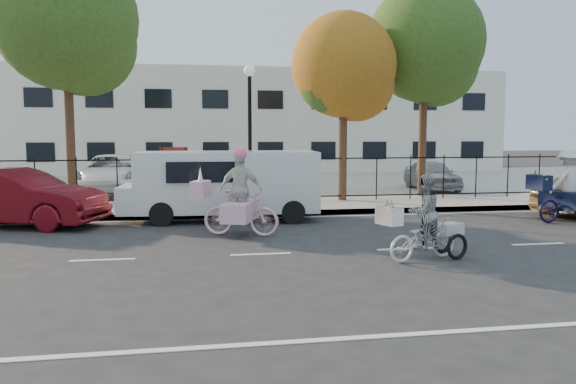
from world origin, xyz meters
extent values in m
plane|color=#333334|center=(0.00, 0.00, 0.00)|extent=(120.00, 120.00, 0.00)
cube|color=#A8A399|center=(0.00, 5.05, 0.07)|extent=(60.00, 0.10, 0.15)
cube|color=#A8A399|center=(0.00, 6.10, 0.07)|extent=(60.00, 2.20, 0.15)
cube|color=#A8A399|center=(0.00, 15.00, 0.07)|extent=(60.00, 15.60, 0.15)
cube|color=silver|center=(0.00, 25.00, 3.00)|extent=(34.00, 10.00, 6.00)
cylinder|color=black|center=(0.50, 6.80, 2.15)|extent=(0.12, 0.12, 4.00)
sphere|color=white|center=(0.50, 6.80, 4.30)|extent=(0.36, 0.36, 0.36)
cylinder|color=black|center=(-2.20, 6.80, 1.05)|extent=(0.06, 0.06, 1.80)
cylinder|color=black|center=(-1.50, 6.80, 1.05)|extent=(0.06, 0.06, 1.80)
cube|color=#59140F|center=(-1.85, 6.80, 1.65)|extent=(0.85, 0.04, 0.60)
imported|color=white|center=(2.95, -0.99, 0.40)|extent=(1.63, 0.99, 0.81)
imported|color=white|center=(2.95, -0.99, 0.90)|extent=(0.82, 0.72, 1.41)
cube|color=silver|center=(2.18, -1.24, 0.90)|extent=(0.41, 0.55, 0.32)
cone|color=silver|center=(2.18, -1.14, 1.11)|extent=(0.13, 0.13, 0.16)
cone|color=silver|center=(2.18, -1.35, 1.11)|extent=(0.13, 0.13, 0.16)
torus|color=black|center=(3.59, -1.10, 0.25)|extent=(0.50, 0.22, 0.50)
torus|color=black|center=(3.59, -0.47, 0.25)|extent=(0.50, 0.22, 0.50)
cube|color=white|center=(3.59, -0.78, 0.54)|extent=(0.52, 0.44, 0.22)
imported|color=beige|center=(-0.21, 2.06, 0.54)|extent=(1.86, 1.10, 1.08)
imported|color=silver|center=(-0.21, 2.06, 1.09)|extent=(1.08, 0.73, 1.70)
cube|color=#D7A3BB|center=(-1.12, 2.39, 1.08)|extent=(0.51, 0.67, 0.39)
cone|color=white|center=(-1.12, 2.39, 1.42)|extent=(0.13, 0.13, 0.34)
cube|color=#D7A3BB|center=(-0.21, 2.06, 0.59)|extent=(1.04, 1.52, 0.43)
sphere|color=pink|center=(-0.21, 2.06, 1.92)|extent=(0.30, 0.30, 0.30)
imported|color=black|center=(8.60, 2.66, 0.49)|extent=(1.97, 0.99, 0.99)
imported|color=white|center=(8.60, 2.66, 1.11)|extent=(1.21, 0.83, 1.73)
cube|color=black|center=(7.63, 2.48, 1.10)|extent=(0.43, 0.65, 0.39)
cone|color=gold|center=(7.63, 2.68, 1.32)|extent=(0.13, 0.26, 0.35)
cone|color=gold|center=(7.63, 2.28, 1.32)|extent=(0.13, 0.26, 0.35)
cube|color=black|center=(8.60, 2.66, 0.60)|extent=(0.85, 1.51, 0.44)
cube|color=silver|center=(-0.35, 4.50, 1.07)|extent=(4.94, 2.10, 1.61)
cube|color=silver|center=(-2.99, 4.50, 0.63)|extent=(0.56, 1.77, 0.72)
cylinder|color=black|center=(-2.05, 3.71, 0.31)|extent=(0.64, 0.27, 0.63)
cylinder|color=black|center=(-2.05, 5.29, 0.31)|extent=(0.64, 0.27, 0.63)
cylinder|color=black|center=(1.36, 3.71, 0.31)|extent=(0.64, 0.27, 0.63)
cylinder|color=black|center=(1.36, 5.29, 0.31)|extent=(0.64, 0.27, 0.63)
imported|color=#570A11|center=(-5.75, 4.38, 0.74)|extent=(4.76, 2.91, 1.48)
imported|color=white|center=(-4.23, 11.01, 0.86)|extent=(2.42, 5.16, 1.43)
imported|color=#4E5256|center=(-0.33, 10.71, 0.76)|extent=(2.38, 3.89, 1.21)
imported|color=#97999E|center=(8.06, 10.05, 0.74)|extent=(1.52, 3.50, 1.17)
cylinder|color=#442D1D|center=(-5.07, 7.88, 2.58)|extent=(0.28, 0.28, 5.16)
sphere|color=#385B1E|center=(-5.07, 7.88, 5.90)|extent=(4.42, 4.42, 4.42)
sphere|color=#385B1E|center=(-4.57, 8.08, 5.16)|extent=(3.24, 3.24, 3.24)
cylinder|color=#442D1D|center=(3.64, 7.30, 2.01)|extent=(0.28, 0.28, 4.02)
sphere|color=#9F6219|center=(3.64, 7.30, 4.60)|extent=(3.45, 3.45, 3.45)
sphere|color=#9F6219|center=(4.14, 7.50, 4.02)|extent=(2.53, 2.53, 2.53)
cylinder|color=#442D1D|center=(6.83, 8.20, 2.42)|extent=(0.28, 0.28, 4.84)
sphere|color=#385B1E|center=(6.83, 8.20, 5.53)|extent=(4.15, 4.15, 4.15)
sphere|color=#385B1E|center=(7.33, 8.40, 4.84)|extent=(3.04, 3.04, 3.04)
camera|label=1|loc=(-1.31, -10.79, 2.38)|focal=35.00mm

